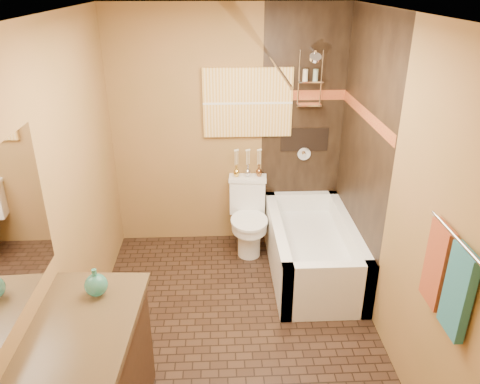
{
  "coord_description": "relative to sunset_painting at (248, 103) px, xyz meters",
  "views": [
    {
      "loc": [
        -0.1,
        -3.16,
        2.71
      ],
      "look_at": [
        0.07,
        0.4,
        1.06
      ],
      "focal_mm": 35.0,
      "sensor_mm": 36.0,
      "label": 1
    }
  ],
  "objects": [
    {
      "name": "floor",
      "position": [
        -0.2,
        -1.48,
        -1.55
      ],
      "size": [
        3.0,
        3.0,
        0.0
      ],
      "primitive_type": "plane",
      "color": "black",
      "rests_on": "ground"
    },
    {
      "name": "wall_left",
      "position": [
        -1.4,
        -1.48,
        -0.3
      ],
      "size": [
        0.02,
        3.0,
        2.5
      ],
      "primitive_type": "cube",
      "color": "#98663A",
      "rests_on": "floor"
    },
    {
      "name": "wall_right",
      "position": [
        1.0,
        -1.48,
        -0.3
      ],
      "size": [
        0.02,
        3.0,
        2.5
      ],
      "primitive_type": "cube",
      "color": "#98663A",
      "rests_on": "floor"
    },
    {
      "name": "wall_back",
      "position": [
        -0.2,
        0.02,
        -0.3
      ],
      "size": [
        2.4,
        0.02,
        2.5
      ],
      "primitive_type": "cube",
      "color": "#98663A",
      "rests_on": "floor"
    },
    {
      "name": "wall_front",
      "position": [
        -0.2,
        -2.98,
        -0.3
      ],
      "size": [
        2.4,
        0.02,
        2.5
      ],
      "primitive_type": "cube",
      "color": "#98663A",
      "rests_on": "floor"
    },
    {
      "name": "ceiling",
      "position": [
        -0.2,
        -1.48,
        0.95
      ],
      "size": [
        3.0,
        3.0,
        0.0
      ],
      "primitive_type": "plane",
      "color": "silver",
      "rests_on": "wall_back"
    },
    {
      "name": "alcove_tile_back",
      "position": [
        0.57,
        0.01,
        -0.3
      ],
      "size": [
        0.85,
        0.01,
        2.5
      ],
      "primitive_type": "cube",
      "color": "black",
      "rests_on": "wall_back"
    },
    {
      "name": "alcove_tile_right",
      "position": [
        0.99,
        -0.73,
        -0.3
      ],
      "size": [
        0.01,
        1.5,
        2.5
      ],
      "primitive_type": "cube",
      "color": "black",
      "rests_on": "wall_right"
    },
    {
      "name": "mosaic_band_back",
      "position": [
        0.57,
        0.0,
        0.07
      ],
      "size": [
        0.85,
        0.01,
        0.1
      ],
      "primitive_type": "cube",
      "color": "maroon",
      "rests_on": "alcove_tile_back"
    },
    {
      "name": "mosaic_band_right",
      "position": [
        0.98,
        -0.73,
        0.07
      ],
      "size": [
        0.01,
        1.5,
        0.1
      ],
      "primitive_type": "cube",
      "color": "maroon",
      "rests_on": "alcove_tile_right"
    },
    {
      "name": "alcove_niche",
      "position": [
        0.6,
        0.01,
        -0.4
      ],
      "size": [
        0.5,
        0.01,
        0.25
      ],
      "primitive_type": "cube",
      "color": "black",
      "rests_on": "alcove_tile_back"
    },
    {
      "name": "shower_fixtures",
      "position": [
        0.6,
        -0.1,
        0.12
      ],
      "size": [
        0.24,
        0.33,
        1.16
      ],
      "color": "silver",
      "rests_on": "floor"
    },
    {
      "name": "curtain_rod",
      "position": [
        0.2,
        -0.73,
        0.47
      ],
      "size": [
        0.03,
        1.55,
        0.03
      ],
      "primitive_type": "cylinder",
      "rotation": [
        1.57,
        0.0,
        0.0
      ],
      "color": "silver",
      "rests_on": "wall_back"
    },
    {
      "name": "towel_bar",
      "position": [
        0.95,
        -2.53,
        -0.1
      ],
      "size": [
        0.02,
        0.55,
        0.02
      ],
      "primitive_type": "cylinder",
      "rotation": [
        1.57,
        0.0,
        0.0
      ],
      "color": "silver",
      "rests_on": "wall_right"
    },
    {
      "name": "towel_teal",
      "position": [
        0.96,
        -2.66,
        -0.37
      ],
      "size": [
        0.05,
        0.22,
        0.52
      ],
      "primitive_type": "cube",
      "color": "#215C70",
      "rests_on": "towel_bar"
    },
    {
      "name": "towel_rust",
      "position": [
        0.96,
        -2.4,
        -0.37
      ],
      "size": [
        0.05,
        0.22,
        0.52
      ],
      "primitive_type": "cube",
      "color": "maroon",
      "rests_on": "towel_bar"
    },
    {
      "name": "sunset_painting",
      "position": [
        0.0,
        0.0,
        0.0
      ],
      "size": [
        0.9,
        0.04,
        0.7
      ],
      "primitive_type": "cube",
      "color": "gold",
      "rests_on": "wall_back"
    },
    {
      "name": "vanity_mirror",
      "position": [
        -1.39,
        -2.48,
        -0.05
      ],
      "size": [
        0.01,
        1.0,
        0.9
      ],
      "primitive_type": "cube",
      "color": "white",
      "rests_on": "wall_left"
    },
    {
      "name": "bathtub",
      "position": [
        0.6,
        -0.73,
        -1.33
      ],
      "size": [
        0.8,
        1.5,
        0.55
      ],
      "color": "white",
      "rests_on": "floor"
    },
    {
      "name": "toilet",
      "position": [
        0.0,
        -0.26,
        -1.16
      ],
      "size": [
        0.41,
        0.6,
        0.78
      ],
      "rotation": [
        0.0,
        0.0,
        -0.08
      ],
      "color": "white",
      "rests_on": "floor"
    },
    {
      "name": "vanity",
      "position": [
        -1.12,
        -2.48,
        -1.1
      ],
      "size": [
        0.67,
        1.05,
        0.9
      ],
      "rotation": [
        0.0,
        0.0,
        -0.05
      ],
      "color": "black",
      "rests_on": "floor"
    },
    {
      "name": "teal_bottle",
      "position": [
        -1.07,
        -2.21,
        -0.56
      ],
      "size": [
        0.15,
        0.15,
        0.23
      ],
      "primitive_type": null,
      "rotation": [
        0.0,
        0.0,
        -0.07
      ],
      "color": "#2A806C",
      "rests_on": "vanity"
    },
    {
      "name": "bud_vases",
      "position": [
        -0.0,
        -0.09,
        -0.61
      ],
      "size": [
        0.3,
        0.06,
        0.3
      ],
      "color": "gold",
      "rests_on": "toilet"
    }
  ]
}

